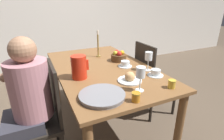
% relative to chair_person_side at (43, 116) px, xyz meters
% --- Properties ---
extents(ground_plane, '(20.00, 20.00, 0.00)m').
position_rel_chair_person_side_xyz_m(ground_plane, '(0.66, 0.27, -0.50)').
color(ground_plane, brown).
extents(wall_back, '(10.00, 0.06, 2.60)m').
position_rel_chair_person_side_xyz_m(wall_back, '(0.66, 2.38, 0.80)').
color(wall_back, silver).
rests_on(wall_back, ground_plane).
extents(dining_table, '(0.95, 1.63, 0.76)m').
position_rel_chair_person_side_xyz_m(dining_table, '(0.66, 0.27, 0.15)').
color(dining_table, brown).
rests_on(dining_table, ground_plane).
extents(chair_person_side, '(0.42, 0.42, 0.95)m').
position_rel_chair_person_side_xyz_m(chair_person_side, '(0.00, 0.00, 0.00)').
color(chair_person_side, black).
rests_on(chair_person_side, ground_plane).
extents(chair_opposite, '(0.42, 0.42, 0.95)m').
position_rel_chair_person_side_xyz_m(chair_opposite, '(1.31, 0.26, 0.00)').
color(chair_opposite, black).
rests_on(chair_opposite, ground_plane).
extents(person_seated, '(0.39, 0.41, 1.19)m').
position_rel_chair_person_side_xyz_m(person_seated, '(-0.09, -0.02, 0.20)').
color(person_seated, '#33333D').
rests_on(person_seated, ground_plane).
extents(red_pitcher, '(0.16, 0.14, 0.21)m').
position_rel_chair_person_side_xyz_m(red_pitcher, '(0.36, 0.09, 0.36)').
color(red_pitcher, red).
rests_on(red_pitcher, dining_table).
extents(wine_glass_water, '(0.07, 0.07, 0.19)m').
position_rel_chair_person_side_xyz_m(wine_glass_water, '(1.04, -0.02, 0.40)').
color(wine_glass_water, white).
rests_on(wine_glass_water, dining_table).
extents(wine_glass_juice, '(0.07, 0.07, 0.20)m').
position_rel_chair_person_side_xyz_m(wine_glass_juice, '(0.72, -0.35, 0.40)').
color(wine_glass_juice, white).
rests_on(wine_glass_juice, dining_table).
extents(teacup_near_person, '(0.15, 0.15, 0.06)m').
position_rel_chair_person_side_xyz_m(teacup_near_person, '(1.02, -0.17, 0.28)').
color(teacup_near_person, silver).
rests_on(teacup_near_person, dining_table).
extents(teacup_across, '(0.15, 0.15, 0.06)m').
position_rel_chair_person_side_xyz_m(teacup_across, '(0.88, 0.17, 0.28)').
color(teacup_across, silver).
rests_on(teacup_across, dining_table).
extents(serving_tray, '(0.34, 0.34, 0.03)m').
position_rel_chair_person_side_xyz_m(serving_tray, '(0.41, -0.32, 0.27)').
color(serving_tray, gray).
rests_on(serving_tray, dining_table).
extents(bread_plate, '(0.21, 0.21, 0.09)m').
position_rel_chair_person_side_xyz_m(bread_plate, '(0.74, -0.17, 0.28)').
color(bread_plate, silver).
rests_on(bread_plate, dining_table).
extents(jam_jar_amber, '(0.06, 0.06, 0.07)m').
position_rel_chair_person_side_xyz_m(jam_jar_amber, '(0.98, -0.42, 0.29)').
color(jam_jar_amber, gold).
rests_on(jam_jar_amber, dining_table).
extents(jam_jar_red, '(0.06, 0.06, 0.07)m').
position_rel_chair_person_side_xyz_m(jam_jar_red, '(0.61, -0.47, 0.29)').
color(jam_jar_red, '#C67A1E').
rests_on(jam_jar_red, dining_table).
extents(fruit_bowl, '(0.18, 0.18, 0.12)m').
position_rel_chair_person_side_xyz_m(fruit_bowl, '(0.91, 0.38, 0.30)').
color(fruit_bowl, brown).
rests_on(fruit_bowl, dining_table).
extents(candlestick_tall, '(0.06, 0.06, 0.33)m').
position_rel_chair_person_side_xyz_m(candlestick_tall, '(0.75, 0.63, 0.38)').
color(candlestick_tall, olive).
rests_on(candlestick_tall, dining_table).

